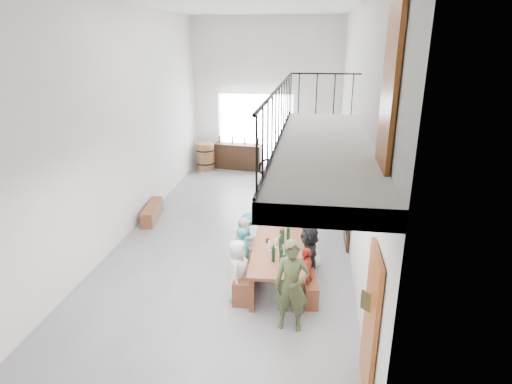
# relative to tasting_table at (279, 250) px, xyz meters

# --- Properties ---
(floor) EXTENTS (12.00, 12.00, 0.00)m
(floor) POSITION_rel_tasting_table_xyz_m (-1.23, 2.29, -0.71)
(floor) COLOR slate
(floor) RESTS_ON ground
(room_walls) EXTENTS (12.00, 12.00, 12.00)m
(room_walls) POSITION_rel_tasting_table_xyz_m (-1.23, 2.29, 2.85)
(room_walls) COLOR white
(room_walls) RESTS_ON ground
(gateway_portal) EXTENTS (2.80, 0.08, 2.80)m
(gateway_portal) POSITION_rel_tasting_table_xyz_m (-1.63, 8.23, 0.69)
(gateway_portal) COLOR white
(gateway_portal) RESTS_ON ground
(right_wall_decor) EXTENTS (0.07, 8.28, 5.07)m
(right_wall_decor) POSITION_rel_tasting_table_xyz_m (1.47, 0.42, 1.04)
(right_wall_decor) COLOR #9C4517
(right_wall_decor) RESTS_ON ground
(balcony) EXTENTS (1.52, 5.62, 4.00)m
(balcony) POSITION_rel_tasting_table_xyz_m (0.75, -0.84, 2.26)
(balcony) COLOR white
(balcony) RESTS_ON ground
(tasting_table) EXTENTS (1.14, 2.55, 0.79)m
(tasting_table) POSITION_rel_tasting_table_xyz_m (0.00, 0.00, 0.00)
(tasting_table) COLOR brown
(tasting_table) RESTS_ON ground
(bench_inner) EXTENTS (0.33, 2.08, 0.48)m
(bench_inner) POSITION_rel_tasting_table_xyz_m (-0.60, 0.00, -0.47)
(bench_inner) COLOR brown
(bench_inner) RESTS_ON ground
(bench_wall) EXTENTS (0.51, 1.92, 0.44)m
(bench_wall) POSITION_rel_tasting_table_xyz_m (0.57, -0.02, -0.49)
(bench_wall) COLOR brown
(bench_wall) RESTS_ON ground
(tableware) EXTENTS (0.45, 1.72, 0.35)m
(tableware) POSITION_rel_tasting_table_xyz_m (0.02, -0.05, 0.23)
(tableware) COLOR black
(tableware) RESTS_ON tasting_table
(side_bench) EXTENTS (0.52, 1.46, 0.40)m
(side_bench) POSITION_rel_tasting_table_xyz_m (-3.73, 2.76, -0.50)
(side_bench) COLOR brown
(side_bench) RESTS_ON ground
(oak_barrel) EXTENTS (0.69, 0.69, 1.01)m
(oak_barrel) POSITION_rel_tasting_table_xyz_m (-3.48, 7.69, -0.20)
(oak_barrel) COLOR #94653D
(oak_barrel) RESTS_ON ground
(serving_counter) EXTENTS (1.88, 0.76, 0.96)m
(serving_counter) POSITION_rel_tasting_table_xyz_m (-2.25, 7.94, -0.22)
(serving_counter) COLOR #331D14
(serving_counter) RESTS_ON ground
(counter_bottles) EXTENTS (1.57, 0.25, 0.28)m
(counter_bottles) POSITION_rel_tasting_table_xyz_m (-2.24, 7.97, 0.40)
(counter_bottles) COLOR black
(counter_bottles) RESTS_ON serving_counter
(guest_left_a) EXTENTS (0.43, 0.62, 1.21)m
(guest_left_a) POSITION_rel_tasting_table_xyz_m (-0.70, -0.72, -0.10)
(guest_left_a) COLOR silver
(guest_left_a) RESTS_ON ground
(guest_left_b) EXTENTS (0.34, 0.46, 1.17)m
(guest_left_b) POSITION_rel_tasting_table_xyz_m (-0.70, -0.06, -0.12)
(guest_left_b) COLOR teal
(guest_left_b) RESTS_ON ground
(guest_left_c) EXTENTS (0.67, 0.74, 1.23)m
(guest_left_c) POSITION_rel_tasting_table_xyz_m (-0.74, 0.33, -0.09)
(guest_left_c) COLOR silver
(guest_left_c) RESTS_ON ground
(guest_left_d) EXTENTS (0.51, 0.74, 1.06)m
(guest_left_d) POSITION_rel_tasting_table_xyz_m (-0.76, 0.97, -0.18)
(guest_left_d) COLOR teal
(guest_left_d) RESTS_ON ground
(guest_right_a) EXTENTS (0.36, 0.66, 1.07)m
(guest_right_a) POSITION_rel_tasting_table_xyz_m (0.56, -0.56, -0.17)
(guest_right_a) COLOR #A3261C
(guest_right_a) RESTS_ON ground
(guest_right_b) EXTENTS (0.38, 1.17, 1.26)m
(guest_right_b) POSITION_rel_tasting_table_xyz_m (0.59, 0.01, -0.07)
(guest_right_b) COLOR black
(guest_right_b) RESTS_ON ground
(guest_right_c) EXTENTS (0.52, 0.69, 1.29)m
(guest_right_c) POSITION_rel_tasting_table_xyz_m (0.65, 0.73, -0.06)
(guest_right_c) COLOR silver
(guest_right_c) RESTS_ON ground
(host_standing) EXTENTS (0.61, 0.41, 1.62)m
(host_standing) POSITION_rel_tasting_table_xyz_m (0.34, -1.45, 0.10)
(host_standing) COLOR #3E4828
(host_standing) RESTS_ON ground
(potted_plant) EXTENTS (0.50, 0.46, 0.47)m
(potted_plant) POSITION_rel_tasting_table_xyz_m (1.22, 3.28, -0.47)
(potted_plant) COLOR #1B471C
(potted_plant) RESTS_ON ground
(bicycle_near) EXTENTS (1.65, 0.77, 0.83)m
(bicycle_near) POSITION_rel_tasting_table_xyz_m (0.06, 7.76, -0.29)
(bicycle_near) COLOR black
(bicycle_near) RESTS_ON ground
(bicycle_far) EXTENTS (1.90, 1.06, 1.10)m
(bicycle_far) POSITION_rel_tasting_table_xyz_m (-0.48, 7.18, -0.16)
(bicycle_far) COLOR black
(bicycle_far) RESTS_ON ground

